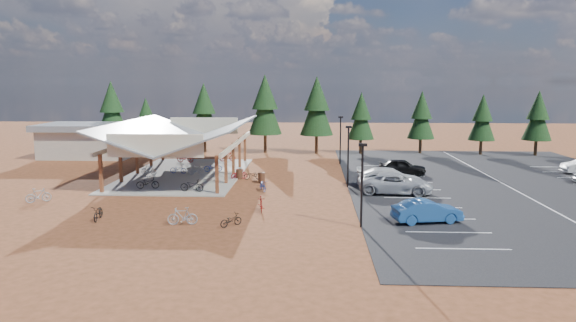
{
  "coord_description": "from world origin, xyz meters",
  "views": [
    {
      "loc": [
        1.98,
        -40.36,
        8.76
      ],
      "look_at": [
        0.02,
        1.36,
        2.27
      ],
      "focal_mm": 32.0,
      "sensor_mm": 36.0,
      "label": 1
    }
  ],
  "objects_px": {
    "lamp_post_0": "(362,179)",
    "trash_bin_1": "(239,174)",
    "outbuilding": "(89,140)",
    "bike_4": "(192,185)",
    "car_4": "(402,167)",
    "car_2": "(395,183)",
    "bike_11": "(261,204)",
    "bike_7": "(227,157)",
    "bike_13": "(182,216)",
    "bike_14": "(263,185)",
    "bike_3": "(185,157)",
    "bike_16": "(253,175)",
    "trash_bin_0": "(262,178)",
    "bike_1": "(149,170)",
    "bike_5": "(197,170)",
    "bike_12": "(231,220)",
    "bike_9": "(38,195)",
    "bike_pavilion": "(184,135)",
    "bike_2": "(178,169)",
    "car_3": "(390,178)",
    "bike_0": "(148,183)",
    "lamp_post_2": "(340,137)",
    "bike_15": "(239,174)",
    "bike_8": "(98,213)",
    "bike_6": "(213,167)",
    "car_1": "(427,211)",
    "lamp_post_1": "(348,152)"
  },
  "relations": [
    {
      "from": "lamp_post_0",
      "to": "trash_bin_1",
      "type": "bearing_deg",
      "value": 122.37
    },
    {
      "from": "outbuilding",
      "to": "bike_4",
      "type": "height_order",
      "value": "outbuilding"
    },
    {
      "from": "car_4",
      "to": "car_2",
      "type": "bearing_deg",
      "value": 173.21
    },
    {
      "from": "bike_11",
      "to": "bike_7",
      "type": "bearing_deg",
      "value": 97.21
    },
    {
      "from": "bike_13",
      "to": "car_4",
      "type": "height_order",
      "value": "car_4"
    },
    {
      "from": "bike_14",
      "to": "car_4",
      "type": "distance_m",
      "value": 14.62
    },
    {
      "from": "bike_3",
      "to": "car_2",
      "type": "bearing_deg",
      "value": -119.65
    },
    {
      "from": "bike_7",
      "to": "bike_16",
      "type": "height_order",
      "value": "bike_7"
    },
    {
      "from": "trash_bin_0",
      "to": "bike_1",
      "type": "bearing_deg",
      "value": 165.9
    },
    {
      "from": "trash_bin_1",
      "to": "bike_5",
      "type": "xyz_separation_m",
      "value": [
        -4.23,
        1.44,
        0.12
      ]
    },
    {
      "from": "bike_12",
      "to": "bike_16",
      "type": "bearing_deg",
      "value": -41.65
    },
    {
      "from": "bike_9",
      "to": "outbuilding",
      "type": "bearing_deg",
      "value": -19.13
    },
    {
      "from": "bike_pavilion",
      "to": "bike_2",
      "type": "distance_m",
      "value": 3.38
    },
    {
      "from": "bike_2",
      "to": "bike_11",
      "type": "relative_size",
      "value": 0.94
    },
    {
      "from": "bike_pavilion",
      "to": "outbuilding",
      "type": "xyz_separation_m",
      "value": [
        -14.0,
        11.0,
        -1.8
      ]
    },
    {
      "from": "bike_11",
      "to": "car_3",
      "type": "relative_size",
      "value": 0.31
    },
    {
      "from": "bike_11",
      "to": "bike_13",
      "type": "relative_size",
      "value": 0.93
    },
    {
      "from": "lamp_post_0",
      "to": "bike_0",
      "type": "height_order",
      "value": "lamp_post_0"
    },
    {
      "from": "bike_pavilion",
      "to": "bike_12",
      "type": "distance_m",
      "value": 18.93
    },
    {
      "from": "bike_12",
      "to": "bike_11",
      "type": "bearing_deg",
      "value": -64.92
    },
    {
      "from": "bike_0",
      "to": "car_2",
      "type": "xyz_separation_m",
      "value": [
        19.94,
        -0.56,
        0.27
      ]
    },
    {
      "from": "trash_bin_1",
      "to": "bike_4",
      "type": "height_order",
      "value": "bike_4"
    },
    {
      "from": "bike_3",
      "to": "car_2",
      "type": "distance_m",
      "value": 24.77
    },
    {
      "from": "bike_11",
      "to": "bike_3",
      "type": "bearing_deg",
      "value": 108.7
    },
    {
      "from": "bike_13",
      "to": "car_4",
      "type": "bearing_deg",
      "value": 130.34
    },
    {
      "from": "lamp_post_2",
      "to": "bike_3",
      "type": "bearing_deg",
      "value": -179.24
    },
    {
      "from": "lamp_post_0",
      "to": "car_4",
      "type": "height_order",
      "value": "lamp_post_0"
    },
    {
      "from": "lamp_post_2",
      "to": "bike_7",
      "type": "xyz_separation_m",
      "value": [
        -12.26,
        0.8,
        -2.35
      ]
    },
    {
      "from": "lamp_post_0",
      "to": "bike_0",
      "type": "relative_size",
      "value": 2.82
    },
    {
      "from": "bike_15",
      "to": "car_2",
      "type": "distance_m",
      "value": 14.29
    },
    {
      "from": "bike_8",
      "to": "bike_14",
      "type": "relative_size",
      "value": 1.1
    },
    {
      "from": "bike_15",
      "to": "lamp_post_0",
      "type": "bearing_deg",
      "value": -177.53
    },
    {
      "from": "bike_1",
      "to": "bike_6",
      "type": "relative_size",
      "value": 0.92
    },
    {
      "from": "lamp_post_2",
      "to": "car_4",
      "type": "bearing_deg",
      "value": -48.46
    },
    {
      "from": "bike_0",
      "to": "car_1",
      "type": "distance_m",
      "value": 22.42
    },
    {
      "from": "lamp_post_2",
      "to": "bike_5",
      "type": "relative_size",
      "value": 3.26
    },
    {
      "from": "bike_7",
      "to": "bike_8",
      "type": "relative_size",
      "value": 0.96
    },
    {
      "from": "bike_4",
      "to": "bike_16",
      "type": "relative_size",
      "value": 1.19
    },
    {
      "from": "trash_bin_0",
      "to": "bike_16",
      "type": "relative_size",
      "value": 0.57
    },
    {
      "from": "bike_3",
      "to": "bike_12",
      "type": "height_order",
      "value": "bike_3"
    },
    {
      "from": "bike_15",
      "to": "outbuilding",
      "type": "bearing_deg",
      "value": 26.47
    },
    {
      "from": "car_3",
      "to": "car_4",
      "type": "height_order",
      "value": "car_3"
    },
    {
      "from": "bike_3",
      "to": "bike_0",
      "type": "bearing_deg",
      "value": -173.22
    },
    {
      "from": "lamp_post_0",
      "to": "bike_14",
      "type": "height_order",
      "value": "lamp_post_0"
    },
    {
      "from": "bike_9",
      "to": "bike_0",
      "type": "bearing_deg",
      "value": -88.61
    },
    {
      "from": "trash_bin_1",
      "to": "bike_8",
      "type": "bearing_deg",
      "value": -116.04
    },
    {
      "from": "bike_6",
      "to": "bike_15",
      "type": "distance_m",
      "value": 4.34
    },
    {
      "from": "bike_3",
      "to": "bike_7",
      "type": "xyz_separation_m",
      "value": [
        4.41,
        1.02,
        -0.02
      ]
    },
    {
      "from": "lamp_post_1",
      "to": "bike_6",
      "type": "bearing_deg",
      "value": 153.66
    },
    {
      "from": "bike_14",
      "to": "car_3",
      "type": "relative_size",
      "value": 0.3
    }
  ]
}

